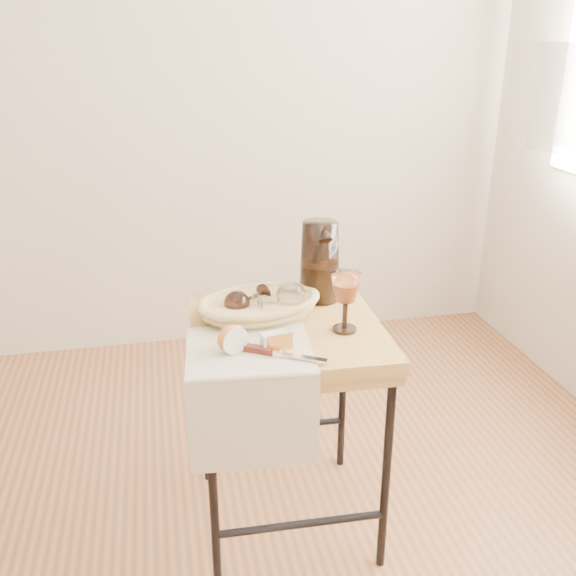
{
  "coord_description": "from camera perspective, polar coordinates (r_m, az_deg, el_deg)",
  "views": [
    {
      "loc": [
        0.15,
        -1.1,
        1.42
      ],
      "look_at": [
        0.47,
        0.44,
        0.79
      ],
      "focal_mm": 39.72,
      "sensor_mm": 36.0,
      "label": 1
    }
  ],
  "objects": [
    {
      "name": "bread_basket",
      "position": [
        1.81,
        -2.58,
        -1.72
      ],
      "size": [
        0.36,
        0.29,
        0.05
      ],
      "primitive_type": null,
      "rotation": [
        0.0,
        0.0,
        0.22
      ],
      "color": "#AD8E40",
      "rests_on": "side_table"
    },
    {
      "name": "apple_half",
      "position": [
        1.61,
        -5.12,
        -4.47
      ],
      "size": [
        0.09,
        0.07,
        0.07
      ],
      "primitive_type": "ellipsoid",
      "rotation": [
        0.0,
        0.0,
        0.42
      ],
      "color": "#DA432A",
      "rests_on": "tea_towel"
    },
    {
      "name": "goblet_lying_b",
      "position": [
        1.79,
        -1.0,
        -1.02
      ],
      "size": [
        0.16,
        0.12,
        0.09
      ],
      "primitive_type": null,
      "rotation": [
        0.0,
        0.0,
        0.28
      ],
      "color": "white",
      "rests_on": "bread_basket"
    },
    {
      "name": "goblet_lying_a",
      "position": [
        1.81,
        -3.55,
        -0.99
      ],
      "size": [
        0.14,
        0.13,
        0.07
      ],
      "primitive_type": null,
      "rotation": [
        0.0,
        0.0,
        3.76
      ],
      "color": "black",
      "rests_on": "bread_basket"
    },
    {
      "name": "wine_goblet",
      "position": [
        1.71,
        5.16,
        -1.27
      ],
      "size": [
        0.09,
        0.09,
        0.17
      ],
      "primitive_type": null,
      "rotation": [
        0.0,
        0.0,
        0.09
      ],
      "color": "white",
      "rests_on": "side_table"
    },
    {
      "name": "apple_wedge",
      "position": [
        1.62,
        -1.25,
        -4.74
      ],
      "size": [
        0.07,
        0.05,
        0.04
      ],
      "primitive_type": "cube",
      "rotation": [
        0.0,
        0.0,
        0.2
      ],
      "color": "silver",
      "rests_on": "tea_towel"
    },
    {
      "name": "table_knife",
      "position": [
        1.59,
        -0.7,
        -5.8
      ],
      "size": [
        0.2,
        0.13,
        0.02
      ],
      "primitive_type": null,
      "rotation": [
        0.0,
        0.0,
        -0.53
      ],
      "color": "silver",
      "rests_on": "tea_towel"
    },
    {
      "name": "side_table",
      "position": [
        1.93,
        -0.13,
        -12.38
      ],
      "size": [
        0.54,
        0.54,
        0.67
      ],
      "primitive_type": null,
      "rotation": [
        0.0,
        0.0,
        -0.03
      ],
      "color": "olive",
      "rests_on": "floor"
    },
    {
      "name": "wall_back",
      "position": [
        2.9,
        -15.7,
        19.76
      ],
      "size": [
        3.6,
        0.0,
        2.7
      ],
      "primitive_type": "cube",
      "color": "beige",
      "rests_on": "ground"
    },
    {
      "name": "pitcher",
      "position": [
        1.9,
        2.86,
        2.43
      ],
      "size": [
        0.17,
        0.25,
        0.28
      ],
      "primitive_type": null,
      "rotation": [
        0.0,
        0.0,
        0.0
      ],
      "color": "black",
      "rests_on": "side_table"
    },
    {
      "name": "tea_towel",
      "position": [
        1.63,
        -3.5,
        -5.51
      ],
      "size": [
        0.34,
        0.31,
        0.01
      ],
      "primitive_type": "cube",
      "rotation": [
        0.0,
        0.0,
        -0.09
      ],
      "color": "#F1E4C9",
      "rests_on": "side_table"
    }
  ]
}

